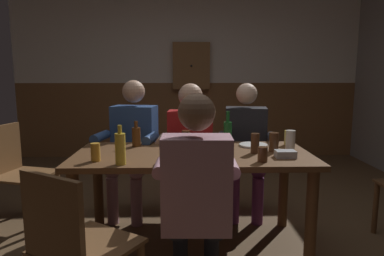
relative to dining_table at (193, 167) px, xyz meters
The scene contains 24 objects.
ground_plane 0.63m from the dining_table, 90.00° to the left, with size 7.03×7.03×0.00m, color brown.
back_wall_upper 3.24m from the dining_table, 90.00° to the left, with size 5.28×0.12×1.41m, color silver.
back_wall_wainscot 3.00m from the dining_table, 90.00° to the left, with size 5.28×0.12×1.16m, color brown.
dining_table is the anchor object (origin of this frame).
person_0 0.85m from the dining_table, 129.52° to the left, with size 0.58×0.59×1.26m.
person_1 0.65m from the dining_table, 90.38° to the left, with size 0.58×0.55×1.23m.
person_2 0.83m from the dining_table, 51.41° to the left, with size 0.55×0.57×1.23m.
person_3 0.64m from the dining_table, 89.79° to the right, with size 0.53×0.52×1.23m.
chair_empty_near_right 1.13m from the dining_table, 122.82° to the right, with size 0.61×0.61×0.88m.
chair_empty_near_left 1.60m from the dining_table, 163.76° to the left, with size 0.55×0.55×0.88m.
table_candle 0.19m from the dining_table, 81.61° to the right, with size 0.04×0.04×0.08m, color #F9E08C.
condiment_caddy 0.68m from the dining_table, 14.45° to the right, with size 0.14×0.10×0.05m, color #B2B7BC.
plate_0 0.56m from the dining_table, 24.47° to the left, with size 0.23×0.23×0.01m, color white.
bottle_0 0.62m from the dining_table, 145.65° to the right, with size 0.07×0.07×0.26m.
bottle_1 0.55m from the dining_table, 151.37° to the left, with size 0.07×0.07×0.21m.
bottle_2 0.44m from the dining_table, 41.10° to the left, with size 0.07×0.07×0.28m.
pint_glass_0 0.78m from the dining_table, ahead, with size 0.07×0.07×0.16m, color white.
pint_glass_1 0.50m from the dining_table, ahead, with size 0.06×0.06×0.15m, color #4C2D19.
pint_glass_2 0.64m from the dining_table, ahead, with size 0.07×0.07×0.15m, color #4C2D19.
pint_glass_3 0.57m from the dining_table, 31.65° to the right, with size 0.07×0.07×0.10m, color #4C2D19.
pint_glass_4 0.28m from the dining_table, 102.69° to the left, with size 0.07×0.07×0.13m, color #4C2D19.
pint_glass_5 0.72m from the dining_table, 160.63° to the right, with size 0.06×0.06×0.12m, color gold.
pint_glass_6 0.87m from the dining_table, 18.19° to the left, with size 0.08×0.08×0.12m, color #E5C64C.
wall_dart_cabinet 2.98m from the dining_table, 88.75° to the left, with size 0.56×0.15×0.70m.
Camera 1 is at (-0.08, -2.60, 1.34)m, focal length 33.16 mm.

